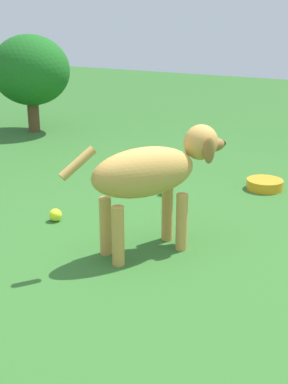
# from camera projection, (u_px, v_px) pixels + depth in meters

# --- Properties ---
(ground) EXTENTS (14.00, 14.00, 0.00)m
(ground) POSITION_uv_depth(u_px,v_px,m) (146.00, 270.00, 2.16)
(ground) COLOR #2D6026
(dog) EXTENTS (0.44, 0.73, 0.55)m
(dog) POSITION_uv_depth(u_px,v_px,m) (154.00, 173.00, 2.23)
(dog) COLOR #C69347
(dog) RESTS_ON ground
(tennis_ball_0) EXTENTS (0.07, 0.07, 0.07)m
(tennis_ball_0) POSITION_uv_depth(u_px,v_px,m) (166.00, 189.00, 3.05)
(tennis_ball_0) COLOR #C9D42C
(tennis_ball_0) RESTS_ON ground
(tennis_ball_1) EXTENTS (0.07, 0.07, 0.07)m
(tennis_ball_1) POSITION_uv_depth(u_px,v_px,m) (55.00, 215.00, 2.66)
(tennis_ball_1) COLOR #D3E429
(tennis_ball_1) RESTS_ON ground
(water_bowl) EXTENTS (0.22, 0.22, 0.06)m
(water_bowl) POSITION_uv_depth(u_px,v_px,m) (265.00, 184.00, 3.16)
(water_bowl) COLOR orange
(water_bowl) RESTS_ON ground
(shrub_near) EXTENTS (0.72, 0.65, 0.86)m
(shrub_near) POSITION_uv_depth(u_px,v_px,m) (30.00, 71.00, 4.57)
(shrub_near) COLOR brown
(shrub_near) RESTS_ON ground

